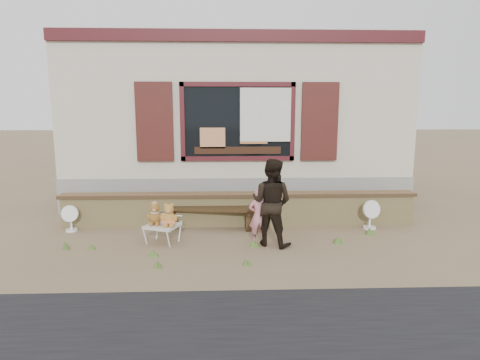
{
  "coord_description": "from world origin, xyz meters",
  "views": [
    {
      "loc": [
        -0.27,
        -6.86,
        2.31
      ],
      "look_at": [
        0.0,
        0.6,
        1.0
      ],
      "focal_mm": 30.0,
      "sensor_mm": 36.0,
      "label": 1
    }
  ],
  "objects_px": {
    "folding_chair": "(162,226)",
    "child": "(259,216)",
    "teddy_bear_right": "(169,214)",
    "bench": "(211,212)",
    "teddy_bear_left": "(155,213)",
    "adult": "(272,202)"
  },
  "relations": [
    {
      "from": "folding_chair",
      "to": "teddy_bear_left",
      "type": "relative_size",
      "value": 1.71
    },
    {
      "from": "bench",
      "to": "adult",
      "type": "height_order",
      "value": "adult"
    },
    {
      "from": "folding_chair",
      "to": "child",
      "type": "height_order",
      "value": "child"
    },
    {
      "from": "child",
      "to": "adult",
      "type": "xyz_separation_m",
      "value": [
        0.21,
        -0.08,
        0.26
      ]
    },
    {
      "from": "bench",
      "to": "adult",
      "type": "xyz_separation_m",
      "value": [
        1.07,
        -1.01,
        0.43
      ]
    },
    {
      "from": "folding_chair",
      "to": "teddy_bear_left",
      "type": "height_order",
      "value": "teddy_bear_left"
    },
    {
      "from": "child",
      "to": "adult",
      "type": "distance_m",
      "value": 0.34
    },
    {
      "from": "bench",
      "to": "child",
      "type": "height_order",
      "value": "child"
    },
    {
      "from": "bench",
      "to": "folding_chair",
      "type": "distance_m",
      "value": 1.18
    },
    {
      "from": "child",
      "to": "teddy_bear_left",
      "type": "bearing_deg",
      "value": -1.14
    },
    {
      "from": "folding_chair",
      "to": "adult",
      "type": "distance_m",
      "value": 1.95
    },
    {
      "from": "bench",
      "to": "folding_chair",
      "type": "height_order",
      "value": "bench"
    },
    {
      "from": "folding_chair",
      "to": "child",
      "type": "distance_m",
      "value": 1.7
    },
    {
      "from": "teddy_bear_right",
      "to": "bench",
      "type": "bearing_deg",
      "value": 74.28
    },
    {
      "from": "folding_chair",
      "to": "adult",
      "type": "bearing_deg",
      "value": 16.98
    },
    {
      "from": "bench",
      "to": "teddy_bear_left",
      "type": "height_order",
      "value": "teddy_bear_left"
    },
    {
      "from": "teddy_bear_right",
      "to": "folding_chair",
      "type": "bearing_deg",
      "value": 180.0
    },
    {
      "from": "bench",
      "to": "folding_chair",
      "type": "bearing_deg",
      "value": -126.41
    },
    {
      "from": "adult",
      "to": "teddy_bear_left",
      "type": "bearing_deg",
      "value": 23.6
    },
    {
      "from": "bench",
      "to": "teddy_bear_left",
      "type": "bearing_deg",
      "value": -132.39
    },
    {
      "from": "teddy_bear_left",
      "to": "bench",
      "type": "bearing_deg",
      "value": 61.76
    },
    {
      "from": "teddy_bear_right",
      "to": "child",
      "type": "relative_size",
      "value": 0.41
    }
  ]
}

